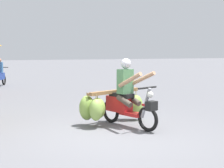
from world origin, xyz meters
name	(u,v)px	position (x,y,z in m)	size (l,w,h in m)	color
ground_plane	(112,136)	(0.00, 0.00, 0.00)	(120.00, 120.00, 0.00)	slate
motorbike_main_loaded	(117,103)	(0.47, 0.88, 0.53)	(1.76, 1.70, 1.58)	black
motorbike_distant_ahead_left	(0,75)	(-1.73, 10.70, 0.57)	(0.70, 1.56, 1.40)	black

